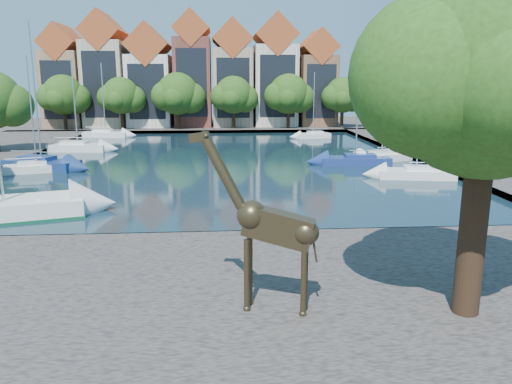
# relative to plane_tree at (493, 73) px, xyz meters

# --- Properties ---
(ground) EXTENTS (160.00, 160.00, 0.00)m
(ground) POSITION_rel_plane_tree_xyz_m (-7.62, 9.01, -7.67)
(ground) COLOR #38332B
(ground) RESTS_ON ground
(water_basin) EXTENTS (38.00, 50.00, 0.08)m
(water_basin) POSITION_rel_plane_tree_xyz_m (-7.62, 33.01, -7.63)
(water_basin) COLOR black
(water_basin) RESTS_ON ground
(near_quay) EXTENTS (50.00, 14.00, 0.50)m
(near_quay) POSITION_rel_plane_tree_xyz_m (-7.62, 2.01, -7.42)
(near_quay) COLOR #534C48
(near_quay) RESTS_ON ground
(far_quay) EXTENTS (60.00, 16.00, 0.50)m
(far_quay) POSITION_rel_plane_tree_xyz_m (-7.62, 65.01, -7.42)
(far_quay) COLOR #534C48
(far_quay) RESTS_ON ground
(right_quay) EXTENTS (14.00, 52.00, 0.50)m
(right_quay) POSITION_rel_plane_tree_xyz_m (17.38, 33.01, -7.42)
(right_quay) COLOR #534C48
(right_quay) RESTS_ON ground
(plane_tree) EXTENTS (8.32, 6.40, 10.62)m
(plane_tree) POSITION_rel_plane_tree_xyz_m (0.00, 0.00, 0.00)
(plane_tree) COLOR #332114
(plane_tree) RESTS_ON near_quay
(townhouse_west_end) EXTENTS (5.44, 9.18, 14.93)m
(townhouse_west_end) POSITION_rel_plane_tree_xyz_m (-30.62, 64.99, -0.31)
(townhouse_west_end) COLOR #957051
(townhouse_west_end) RESTS_ON far_quay
(townhouse_west_mid) EXTENTS (5.94, 9.18, 16.79)m
(townhouse_west_mid) POSITION_rel_plane_tree_xyz_m (-24.62, 64.99, 0.56)
(townhouse_west_mid) COLOR #B7AA8C
(townhouse_west_mid) RESTS_ON far_quay
(townhouse_west_inner) EXTENTS (6.43, 9.18, 15.15)m
(townhouse_west_inner) POSITION_rel_plane_tree_xyz_m (-18.12, 64.99, -0.32)
(townhouse_west_inner) COLOR silver
(townhouse_west_inner) RESTS_ON far_quay
(townhouse_center) EXTENTS (5.44, 9.18, 16.93)m
(townhouse_center) POSITION_rel_plane_tree_xyz_m (-11.62, 64.99, 0.69)
(townhouse_center) COLOR brown
(townhouse_center) RESTS_ON far_quay
(townhouse_east_inner) EXTENTS (5.94, 9.18, 15.79)m
(townhouse_east_inner) POSITION_rel_plane_tree_xyz_m (-5.62, 64.99, 0.06)
(townhouse_east_inner) COLOR tan
(townhouse_east_inner) RESTS_ON far_quay
(townhouse_east_mid) EXTENTS (6.43, 9.18, 16.65)m
(townhouse_east_mid) POSITION_rel_plane_tree_xyz_m (0.88, 64.99, 0.43)
(townhouse_east_mid) COLOR beige
(townhouse_east_mid) RESTS_ON far_quay
(townhouse_east_end) EXTENTS (5.44, 9.18, 14.43)m
(townhouse_east_end) POSITION_rel_plane_tree_xyz_m (7.38, 64.99, -0.56)
(townhouse_east_end) COLOR brown
(townhouse_east_end) RESTS_ON far_quay
(far_tree_far_west) EXTENTS (7.28, 5.60, 7.68)m
(far_tree_far_west) POSITION_rel_plane_tree_xyz_m (-29.51, 59.50, -2.49)
(far_tree_far_west) COLOR #332114
(far_tree_far_west) RESTS_ON far_quay
(far_tree_west) EXTENTS (6.76, 5.20, 7.36)m
(far_tree_west) POSITION_rel_plane_tree_xyz_m (-21.52, 59.50, -2.60)
(far_tree_west) COLOR #332114
(far_tree_west) RESTS_ON far_quay
(far_tree_mid_west) EXTENTS (7.80, 6.00, 8.00)m
(far_tree_mid_west) POSITION_rel_plane_tree_xyz_m (-13.51, 59.50, -2.38)
(far_tree_mid_west) COLOR #332114
(far_tree_mid_west) RESTS_ON far_quay
(far_tree_mid_east) EXTENTS (7.02, 5.40, 7.52)m
(far_tree_mid_east) POSITION_rel_plane_tree_xyz_m (-5.52, 59.50, -2.54)
(far_tree_mid_east) COLOR #332114
(far_tree_mid_east) RESTS_ON far_quay
(far_tree_east) EXTENTS (7.54, 5.80, 7.84)m
(far_tree_east) POSITION_rel_plane_tree_xyz_m (2.49, 59.50, -2.43)
(far_tree_east) COLOR #332114
(far_tree_east) RESTS_ON far_quay
(far_tree_far_east) EXTENTS (6.76, 5.20, 7.36)m
(far_tree_far_east) POSITION_rel_plane_tree_xyz_m (10.48, 59.50, -2.60)
(far_tree_far_east) COLOR #332114
(far_tree_far_east) RESTS_ON far_quay
(giraffe_statue) EXTENTS (3.81, 1.41, 5.51)m
(giraffe_statue) POSITION_rel_plane_tree_xyz_m (-6.16, 0.67, -4.46)
(giraffe_statue) COLOR #352B1A
(giraffe_statue) RESTS_ON near_quay
(sailboat_left_b) EXTENTS (6.77, 4.29, 11.94)m
(sailboat_left_b) POSITION_rel_plane_tree_xyz_m (-22.62, 28.88, -6.96)
(sailboat_left_b) COLOR navy
(sailboat_left_b) RESTS_ON water_basin
(sailboat_left_c) EXTENTS (5.29, 3.06, 9.24)m
(sailboat_left_c) POSITION_rel_plane_tree_xyz_m (-22.62, 27.73, -7.09)
(sailboat_left_c) COLOR silver
(sailboat_left_c) RESTS_ON water_basin
(sailboat_left_d) EXTENTS (6.13, 2.64, 9.47)m
(sailboat_left_d) POSITION_rel_plane_tree_xyz_m (-22.62, 39.87, -6.99)
(sailboat_left_d) COLOR silver
(sailboat_left_d) RESTS_ON water_basin
(sailboat_left_e) EXTENTS (5.76, 2.44, 9.47)m
(sailboat_left_e) POSITION_rel_plane_tree_xyz_m (-22.62, 53.01, -7.03)
(sailboat_left_e) COLOR white
(sailboat_left_e) RESTS_ON water_basin
(sailboat_right_a) EXTENTS (5.93, 2.95, 10.80)m
(sailboat_right_a) POSITION_rel_plane_tree_xyz_m (7.38, 22.97, -7.06)
(sailboat_right_a) COLOR silver
(sailboat_right_a) RESTS_ON water_basin
(sailboat_right_b) EXTENTS (6.24, 2.58, 10.68)m
(sailboat_right_b) POSITION_rel_plane_tree_xyz_m (4.38, 29.46, -7.06)
(sailboat_right_b) COLOR navy
(sailboat_right_b) RESTS_ON water_basin
(sailboat_right_c) EXTENTS (6.54, 4.39, 10.79)m
(sailboat_right_c) POSITION_rel_plane_tree_xyz_m (7.38, 31.35, -7.06)
(sailboat_right_c) COLOR silver
(sailboat_right_c) RESTS_ON water_basin
(sailboat_right_d) EXTENTS (4.64, 2.38, 8.30)m
(sailboat_right_d) POSITION_rel_plane_tree_xyz_m (4.38, 50.12, -7.09)
(sailboat_right_d) COLOR silver
(sailboat_right_d) RESTS_ON water_basin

